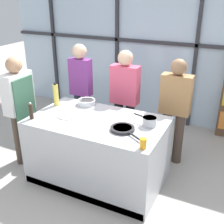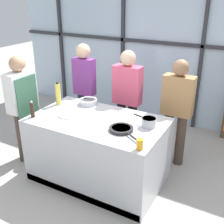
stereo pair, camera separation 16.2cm
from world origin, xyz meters
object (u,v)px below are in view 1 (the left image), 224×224
saucepan (149,121)px  spectator_far_left (81,86)px  spectator_center_right (175,106)px  pepper_grinder (31,111)px  chef (20,105)px  white_plate (68,116)px  mixing_bowl (86,102)px  frying_pan (123,129)px  juice_glass_near (143,144)px  spectator_center_left (125,96)px  oil_bottle (56,95)px

saucepan → spectator_far_left: bearing=152.4°
spectator_center_right → pepper_grinder: bearing=37.9°
chef → white_plate: (0.82, 0.00, 0.00)m
white_plate → mixing_bowl: (0.02, 0.46, 0.03)m
spectator_center_right → white_plate: 1.52m
white_plate → mixing_bowl: size_ratio=1.06×
mixing_bowl → frying_pan: bearing=-32.7°
saucepan → mixing_bowl: bearing=165.9°
chef → spectator_far_left: bearing=154.8°
frying_pan → mixing_bowl: bearing=147.3°
white_plate → juice_glass_near: size_ratio=2.37×
frying_pan → mixing_bowl: mixing_bowl is taller
spectator_center_left → white_plate: 1.03m
spectator_far_left → white_plate: (0.38, -0.94, -0.08)m
spectator_center_right → saucepan: bearing=80.1°
spectator_center_right → spectator_center_left: bearing=0.0°
saucepan → white_plate: (-1.06, -0.19, -0.05)m
juice_glass_near → frying_pan: bearing=141.3°
chef → spectator_center_right: 2.23m
saucepan → mixing_bowl: (-1.05, 0.26, -0.02)m
frying_pan → juice_glass_near: (0.36, -0.29, 0.04)m
frying_pan → oil_bottle: (-1.18, 0.31, 0.14)m
chef → spectator_center_right: (2.02, 0.95, -0.01)m
spectator_center_left → mixing_bowl: 0.63m
spectator_center_left → frying_pan: bearing=112.4°
chef → pepper_grinder: 0.53m
pepper_grinder → spectator_center_left: bearing=57.3°
frying_pan → juice_glass_near: 0.46m
chef → spectator_center_left: (1.23, 0.95, 0.03)m
spectator_center_left → juice_glass_near: size_ratio=13.98×
spectator_center_left → oil_bottle: size_ratio=4.88×
frying_pan → saucepan: bearing=46.7°
chef → saucepan: (1.88, 0.20, 0.05)m
mixing_bowl → oil_bottle: 0.45m
spectator_center_left → oil_bottle: bearing=42.0°
white_plate → pepper_grinder: 0.47m
chef → spectator_center_left: bearing=127.6°
white_plate → mixing_bowl: mixing_bowl is taller
chef → frying_pan: chef is taller
spectator_center_left → mixing_bowl: (-0.39, -0.49, 0.01)m
spectator_center_right → mixing_bowl: size_ratio=6.07×
mixing_bowl → oil_bottle: (-0.38, -0.21, 0.12)m
white_plate → spectator_far_left: bearing=111.8°
mixing_bowl → pepper_grinder: bearing=-118.1°
chef → spectator_center_left: 1.55m
spectator_center_right → juice_glass_near: (-0.01, -1.29, 0.06)m
spectator_far_left → oil_bottle: 0.70m
oil_bottle → frying_pan: bearing=-14.7°
chef → mixing_bowl: size_ratio=6.15×
frying_pan → pepper_grinder: size_ratio=2.07×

